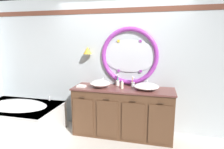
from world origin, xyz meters
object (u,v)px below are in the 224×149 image
object	(u,v)px
bathtub	(19,116)
folded_hand_towel	(81,86)
soap_dispenser	(122,85)
sink_basin_right	(146,86)
toothbrush_holder_left	(118,82)
toothbrush_holder_right	(133,84)
sink_basin_left	(100,84)

from	to	relation	value
bathtub	folded_hand_towel	distance (m)	1.36
soap_dispenser	bathtub	bearing A→B (deg)	-168.81
sink_basin_right	toothbrush_holder_left	world-z (taller)	toothbrush_holder_left
toothbrush_holder_right	soap_dispenser	distance (m)	0.25
sink_basin_left	folded_hand_towel	xyz separation A→B (m)	(-0.34, -0.08, -0.05)
bathtub	toothbrush_holder_right	xyz separation A→B (m)	(2.12, 0.57, 0.63)
soap_dispenser	folded_hand_towel	distance (m)	0.76
toothbrush_holder_left	toothbrush_holder_right	distance (m)	0.30
toothbrush_holder_left	toothbrush_holder_right	world-z (taller)	toothbrush_holder_left
toothbrush_holder_left	soap_dispenser	distance (m)	0.25
toothbrush_holder_right	folded_hand_towel	bearing A→B (deg)	-163.93
sink_basin_right	bathtub	bearing A→B (deg)	-170.84
bathtub	soap_dispenser	distance (m)	2.08
bathtub	folded_hand_towel	bearing A→B (deg)	14.21
toothbrush_holder_left	toothbrush_holder_right	bearing A→B (deg)	-5.62
bathtub	sink_basin_right	distance (m)	2.49
toothbrush_holder_right	sink_basin_right	bearing A→B (deg)	-34.84
soap_dispenser	folded_hand_towel	xyz separation A→B (m)	(-0.76, -0.08, -0.05)
sink_basin_left	sink_basin_right	distance (m)	0.85
sink_basin_left	toothbrush_holder_left	distance (m)	0.36
sink_basin_right	soap_dispenser	distance (m)	0.44
bathtub	soap_dispenser	size ratio (longest dim) A/B	10.42
sink_basin_right	toothbrush_holder_right	size ratio (longest dim) A/B	2.13
sink_basin_right	toothbrush_holder_left	xyz separation A→B (m)	(-0.57, 0.21, -0.01)
toothbrush_holder_left	folded_hand_towel	size ratio (longest dim) A/B	1.40
sink_basin_left	toothbrush_holder_right	size ratio (longest dim) A/B	1.86
soap_dispenser	sink_basin_right	bearing A→B (deg)	-0.01
bathtub	sink_basin_left	bearing A→B (deg)	14.10
sink_basin_left	soap_dispenser	distance (m)	0.41
bathtub	folded_hand_towel	size ratio (longest dim) A/B	9.81
bathtub	toothbrush_holder_left	size ratio (longest dim) A/B	6.99
sink_basin_left	toothbrush_holder_right	xyz separation A→B (m)	(0.59, 0.18, -0.01)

